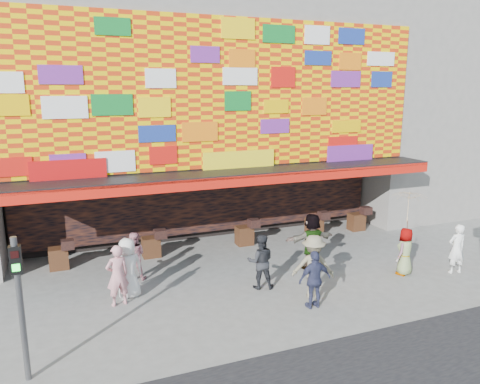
{
  "coord_description": "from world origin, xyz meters",
  "views": [
    {
      "loc": [
        -5.35,
        -10.86,
        5.71
      ],
      "look_at": [
        -0.21,
        2.0,
        2.65
      ],
      "focal_mm": 35.0,
      "sensor_mm": 36.0,
      "label": 1
    }
  ],
  "objects_px": {
    "ped_c": "(261,261)",
    "ped_f": "(312,241)",
    "ped_b": "(117,275)",
    "ped_i": "(134,256)",
    "parasol": "(409,207)",
    "signal_left": "(19,293)",
    "ped_g": "(405,251)",
    "ped_e": "(315,279)",
    "ped_h": "(457,249)",
    "ped_d": "(313,266)",
    "ped_a": "(128,268)"
  },
  "relations": [
    {
      "from": "ped_c",
      "to": "ped_f",
      "type": "distance_m",
      "value": 2.33
    },
    {
      "from": "ped_b",
      "to": "ped_c",
      "type": "height_order",
      "value": "ped_b"
    },
    {
      "from": "ped_i",
      "to": "parasol",
      "type": "distance_m",
      "value": 8.53
    },
    {
      "from": "ped_f",
      "to": "signal_left",
      "type": "bearing_deg",
      "value": 20.32
    },
    {
      "from": "ped_g",
      "to": "parasol",
      "type": "distance_m",
      "value": 1.44
    },
    {
      "from": "ped_e",
      "to": "ped_i",
      "type": "xyz_separation_m",
      "value": [
        -4.14,
        3.68,
        -0.04
      ]
    },
    {
      "from": "ped_c",
      "to": "ped_h",
      "type": "height_order",
      "value": "ped_c"
    },
    {
      "from": "ped_g",
      "to": "parasol",
      "type": "bearing_deg",
      "value": 156.98
    },
    {
      "from": "ped_i",
      "to": "parasol",
      "type": "xyz_separation_m",
      "value": [
        7.95,
        -2.74,
        1.44
      ]
    },
    {
      "from": "ped_d",
      "to": "ped_e",
      "type": "bearing_deg",
      "value": 89.36
    },
    {
      "from": "ped_h",
      "to": "ped_i",
      "type": "distance_m",
      "value": 10.07
    },
    {
      "from": "ped_d",
      "to": "ped_i",
      "type": "distance_m",
      "value": 5.41
    },
    {
      "from": "ped_e",
      "to": "parasol",
      "type": "distance_m",
      "value": 4.16
    },
    {
      "from": "ped_h",
      "to": "ped_c",
      "type": "bearing_deg",
      "value": -4.28
    },
    {
      "from": "signal_left",
      "to": "ped_i",
      "type": "bearing_deg",
      "value": 56.76
    },
    {
      "from": "ped_e",
      "to": "ped_f",
      "type": "height_order",
      "value": "ped_f"
    },
    {
      "from": "ped_c",
      "to": "ped_f",
      "type": "relative_size",
      "value": 0.89
    },
    {
      "from": "ped_c",
      "to": "parasol",
      "type": "height_order",
      "value": "parasol"
    },
    {
      "from": "signal_left",
      "to": "ped_a",
      "type": "distance_m",
      "value": 4.09
    },
    {
      "from": "ped_b",
      "to": "ped_c",
      "type": "distance_m",
      "value": 4.04
    },
    {
      "from": "ped_d",
      "to": "parasol",
      "type": "bearing_deg",
      "value": -147.85
    },
    {
      "from": "ped_d",
      "to": "ped_f",
      "type": "xyz_separation_m",
      "value": [
        1.07,
        1.92,
        0.02
      ]
    },
    {
      "from": "ped_a",
      "to": "ped_f",
      "type": "bearing_deg",
      "value": 166.57
    },
    {
      "from": "ped_e",
      "to": "ped_i",
      "type": "bearing_deg",
      "value": -41.3
    },
    {
      "from": "ped_h",
      "to": "ped_i",
      "type": "xyz_separation_m",
      "value": [
        -9.53,
        3.25,
        -0.05
      ]
    },
    {
      "from": "signal_left",
      "to": "ped_e",
      "type": "distance_m",
      "value": 7.08
    },
    {
      "from": "signal_left",
      "to": "ped_b",
      "type": "distance_m",
      "value": 3.61
    },
    {
      "from": "ped_d",
      "to": "ped_f",
      "type": "relative_size",
      "value": 0.98
    },
    {
      "from": "ped_f",
      "to": "ped_i",
      "type": "relative_size",
      "value": 1.22
    },
    {
      "from": "ped_e",
      "to": "ped_h",
      "type": "relative_size",
      "value": 0.99
    },
    {
      "from": "ped_b",
      "to": "parasol",
      "type": "xyz_separation_m",
      "value": [
        8.63,
        -1.14,
        1.34
      ]
    },
    {
      "from": "ped_h",
      "to": "ped_i",
      "type": "relative_size",
      "value": 1.07
    },
    {
      "from": "signal_left",
      "to": "ped_h",
      "type": "distance_m",
      "value": 12.45
    },
    {
      "from": "ped_e",
      "to": "ped_h",
      "type": "xyz_separation_m",
      "value": [
        5.39,
        0.43,
        0.01
      ]
    },
    {
      "from": "ped_e",
      "to": "ped_g",
      "type": "relative_size",
      "value": 1.05
    },
    {
      "from": "ped_d",
      "to": "ped_f",
      "type": "height_order",
      "value": "ped_f"
    },
    {
      "from": "ped_b",
      "to": "ped_e",
      "type": "xyz_separation_m",
      "value": [
        4.82,
        -2.08,
        -0.06
      ]
    },
    {
      "from": "ped_a",
      "to": "ped_g",
      "type": "relative_size",
      "value": 1.15
    },
    {
      "from": "signal_left",
      "to": "ped_e",
      "type": "bearing_deg",
      "value": 5.25
    },
    {
      "from": "parasol",
      "to": "ped_h",
      "type": "bearing_deg",
      "value": -17.62
    },
    {
      "from": "ped_a",
      "to": "ped_g",
      "type": "bearing_deg",
      "value": 155.65
    },
    {
      "from": "ped_d",
      "to": "ped_i",
      "type": "xyz_separation_m",
      "value": [
        -4.44,
        3.09,
        -0.15
      ]
    },
    {
      "from": "ped_e",
      "to": "parasol",
      "type": "bearing_deg",
      "value": -165.8
    },
    {
      "from": "ped_c",
      "to": "ped_h",
      "type": "bearing_deg",
      "value": -172.28
    },
    {
      "from": "ped_a",
      "to": "ped_i",
      "type": "height_order",
      "value": "ped_a"
    },
    {
      "from": "signal_left",
      "to": "ped_d",
      "type": "height_order",
      "value": "signal_left"
    },
    {
      "from": "ped_b",
      "to": "parasol",
      "type": "distance_m",
      "value": 8.81
    },
    {
      "from": "ped_i",
      "to": "ped_f",
      "type": "bearing_deg",
      "value": -177.61
    },
    {
      "from": "ped_a",
      "to": "ped_d",
      "type": "bearing_deg",
      "value": 144.74
    },
    {
      "from": "ped_c",
      "to": "ped_e",
      "type": "height_order",
      "value": "ped_c"
    }
  ]
}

